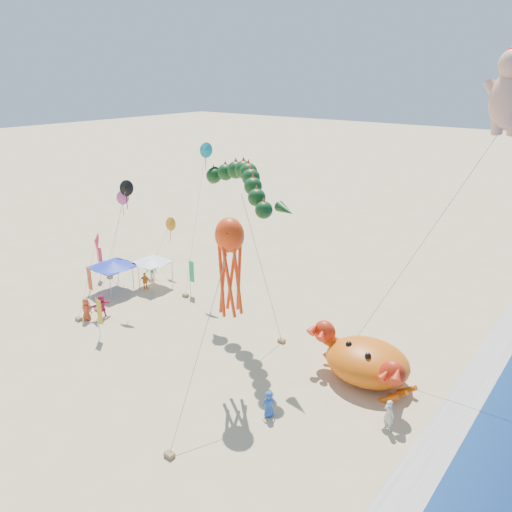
# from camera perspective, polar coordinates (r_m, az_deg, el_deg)

# --- Properties ---
(ground) EXTENTS (320.00, 320.00, 0.00)m
(ground) POSITION_cam_1_polar(r_m,az_deg,el_deg) (34.05, 0.58, -11.99)
(ground) COLOR #D1B784
(ground) RESTS_ON ground
(foam_strip) EXTENTS (320.00, 320.00, 0.00)m
(foam_strip) POSITION_cam_1_polar(r_m,az_deg,el_deg) (29.72, 20.36, -18.91)
(foam_strip) COLOR silver
(foam_strip) RESTS_ON ground
(crab_inflatable) EXTENTS (7.23, 5.82, 3.17)m
(crab_inflatable) POSITION_cam_1_polar(r_m,az_deg,el_deg) (32.25, 12.52, -11.61)
(crab_inflatable) COLOR #DE5C0B
(crab_inflatable) RESTS_ON ground
(dragon_kite) EXTENTS (10.96, 5.89, 11.98)m
(dragon_kite) POSITION_cam_1_polar(r_m,az_deg,el_deg) (34.66, -1.91, 7.93)
(dragon_kite) COLOR #0E3513
(dragon_kite) RESTS_ON ground
(cherub_kite) EXTENTS (7.51, 8.16, 19.63)m
(cherub_kite) POSITION_cam_1_polar(r_m,az_deg,el_deg) (33.70, 27.10, 16.62)
(cherub_kite) COLOR #DE9F87
(cherub_kite) RESTS_ON ground
(octopus_kite) EXTENTS (3.09, 8.08, 10.54)m
(octopus_kite) POSITION_cam_1_polar(r_m,az_deg,el_deg) (28.68, -3.02, -0.45)
(octopus_kite) COLOR #FF3E0D
(octopus_kite) RESTS_ON ground
(canopy_blue) EXTENTS (3.57, 3.57, 2.71)m
(canopy_blue) POSITION_cam_1_polar(r_m,az_deg,el_deg) (45.18, -16.06, -0.92)
(canopy_blue) COLOR gray
(canopy_blue) RESTS_ON ground
(canopy_white) EXTENTS (3.00, 3.00, 2.71)m
(canopy_white) POSITION_cam_1_polar(r_m,az_deg,el_deg) (45.32, -11.84, -0.48)
(canopy_white) COLOR gray
(canopy_white) RESTS_ON ground
(feather_flags) EXTENTS (9.92, 9.55, 3.20)m
(feather_flags) POSITION_cam_1_polar(r_m,az_deg,el_deg) (42.97, -15.18, -2.56)
(feather_flags) COLOR gray
(feather_flags) RESTS_ON ground
(beachgoers) EXTENTS (27.28, 10.26, 1.89)m
(beachgoers) POSITION_cam_1_polar(r_m,az_deg,el_deg) (39.53, -12.16, -6.16)
(beachgoers) COLOR #2A7F3A
(beachgoers) RESTS_ON ground
(small_kites) EXTENTS (9.37, 12.47, 12.71)m
(small_kites) POSITION_cam_1_polar(r_m,az_deg,el_deg) (43.94, -12.79, 5.12)
(small_kites) COLOR orange
(small_kites) RESTS_ON ground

